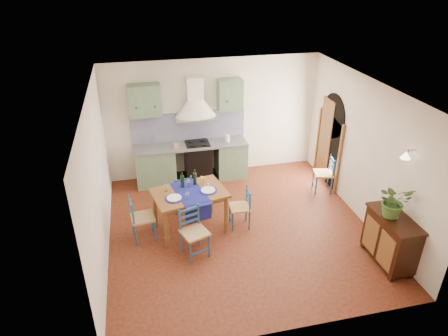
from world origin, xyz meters
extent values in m
plane|color=#3F130D|center=(0.00, 0.00, 0.00)|extent=(5.00, 5.00, 0.00)
cube|color=beige|center=(0.00, 2.50, 1.40)|extent=(5.00, 0.04, 2.80)
cube|color=gray|center=(-1.45, 2.19, 0.44)|extent=(0.90, 0.60, 0.88)
cube|color=gray|center=(0.35, 2.19, 0.44)|extent=(0.70, 0.60, 0.88)
cube|color=black|center=(-0.45, 2.19, 0.44)|extent=(0.60, 0.58, 0.88)
cube|color=gray|center=(-0.60, 2.19, 0.90)|extent=(2.60, 0.64, 0.04)
cube|color=silver|center=(-1.45, 2.19, 0.90)|extent=(0.45, 0.40, 0.03)
cylinder|color=silver|center=(-1.45, 2.37, 1.05)|extent=(0.02, 0.02, 0.26)
cube|color=black|center=(-0.45, 2.19, 0.93)|extent=(0.55, 0.48, 0.02)
cube|color=black|center=(-0.60, 2.24, 0.04)|extent=(2.60, 0.50, 0.08)
cube|color=#090C50|center=(-0.60, 2.46, 1.26)|extent=(2.65, 0.05, 0.68)
cube|color=gray|center=(-1.55, 2.32, 2.00)|extent=(0.70, 0.34, 0.70)
cube|color=gray|center=(0.35, 2.32, 2.00)|extent=(0.55, 0.34, 0.70)
cone|color=silver|center=(-0.45, 2.25, 1.75)|extent=(0.96, 0.96, 0.40)
cube|color=silver|center=(-0.45, 2.34, 2.20)|extent=(0.36, 0.30, 0.50)
cube|color=beige|center=(2.50, 0.00, 1.40)|extent=(0.04, 5.00, 2.80)
cube|color=black|center=(2.48, 1.40, 0.82)|extent=(0.03, 1.00, 1.65)
cylinder|color=black|center=(2.48, 1.40, 1.65)|extent=(0.03, 1.00, 1.00)
cube|color=brown|center=(2.46, 0.86, 0.82)|extent=(0.06, 0.06, 1.65)
cube|color=brown|center=(2.46, 1.94, 0.82)|extent=(0.06, 0.06, 1.65)
cube|color=brown|center=(2.47, 1.62, 0.98)|extent=(0.04, 0.55, 1.96)
cylinder|color=silver|center=(2.44, -1.29, 2.05)|extent=(0.15, 0.04, 0.04)
cone|color=#FFEDC6|center=(2.34, -1.29, 1.98)|extent=(0.16, 0.16, 0.12)
cube|color=beige|center=(-2.50, 0.00, 1.40)|extent=(0.04, 5.00, 2.80)
cube|color=white|center=(0.00, 0.00, 2.80)|extent=(5.00, 5.00, 0.01)
cube|color=brown|center=(-0.93, 0.20, 0.82)|extent=(1.49, 1.15, 0.05)
cube|color=brown|center=(-0.93, 0.20, 0.76)|extent=(1.33, 0.99, 0.08)
cylinder|color=brown|center=(-1.44, -0.28, 0.40)|extent=(0.08, 0.08, 0.80)
cylinder|color=brown|center=(-1.59, 0.44, 0.40)|extent=(0.08, 0.08, 0.80)
cylinder|color=brown|center=(-0.28, -0.04, 0.40)|extent=(0.08, 0.08, 0.80)
cylinder|color=brown|center=(-0.43, 0.68, 0.40)|extent=(0.08, 0.08, 0.80)
cube|color=navy|center=(-0.92, 0.15, 0.85)|extent=(0.69, 1.08, 0.01)
cube|color=navy|center=(-0.84, -0.24, 0.67)|extent=(0.49, 0.12, 0.38)
cylinder|color=navy|center=(-1.24, 0.03, 0.86)|extent=(0.33, 0.33, 0.01)
cylinder|color=white|center=(-1.24, 0.03, 0.87)|extent=(0.27, 0.27, 0.01)
cylinder|color=navy|center=(-0.58, 0.16, 0.86)|extent=(0.33, 0.33, 0.01)
cylinder|color=white|center=(-0.58, 0.16, 0.87)|extent=(0.27, 0.27, 0.01)
cylinder|color=black|center=(-1.03, 0.41, 1.01)|extent=(0.07, 0.07, 0.32)
cylinder|color=black|center=(-0.78, 0.46, 1.01)|extent=(0.07, 0.07, 0.32)
cylinder|color=white|center=(-0.64, 0.44, 0.91)|extent=(0.05, 0.05, 0.10)
sphere|color=gold|center=(-0.64, 0.44, 1.00)|extent=(0.10, 0.10, 0.10)
cylinder|color=navy|center=(-1.08, -0.80, 0.23)|extent=(0.04, 0.04, 0.47)
cylinder|color=navy|center=(-1.20, -0.46, 0.46)|extent=(0.04, 0.04, 0.92)
cylinder|color=navy|center=(-0.74, -0.68, 0.23)|extent=(0.04, 0.04, 0.47)
cylinder|color=navy|center=(-0.86, -0.34, 0.46)|extent=(0.04, 0.04, 0.92)
cube|color=tan|center=(-0.97, -0.57, 0.48)|extent=(0.55, 0.55, 0.04)
cube|color=navy|center=(-1.03, -0.40, 0.61)|extent=(0.37, 0.15, 0.05)
cube|color=navy|center=(-1.03, -0.40, 0.73)|extent=(0.37, 0.15, 0.05)
cube|color=navy|center=(-1.03, -0.40, 0.86)|extent=(0.37, 0.15, 0.05)
cube|color=navy|center=(-0.91, -0.74, 0.18)|extent=(0.36, 0.15, 0.03)
cylinder|color=navy|center=(-0.87, 1.14, 0.22)|extent=(0.03, 0.03, 0.44)
cylinder|color=navy|center=(-0.81, 0.80, 0.43)|extent=(0.03, 0.03, 0.85)
cylinder|color=navy|center=(-1.20, 1.09, 0.22)|extent=(0.03, 0.03, 0.44)
cylinder|color=navy|center=(-1.15, 0.75, 0.43)|extent=(0.03, 0.03, 0.85)
cube|color=tan|center=(-1.01, 0.95, 0.45)|extent=(0.46, 0.46, 0.04)
cube|color=navy|center=(-0.98, 0.78, 0.57)|extent=(0.36, 0.08, 0.04)
cube|color=navy|center=(-0.98, 0.78, 0.68)|extent=(0.36, 0.08, 0.04)
cube|color=navy|center=(-0.98, 0.78, 0.80)|extent=(0.36, 0.08, 0.04)
cube|color=navy|center=(-1.04, 1.12, 0.17)|extent=(0.34, 0.08, 0.02)
cylinder|color=navy|center=(-1.64, -0.04, 0.23)|extent=(0.04, 0.04, 0.46)
cylinder|color=navy|center=(-1.99, -0.08, 0.45)|extent=(0.04, 0.04, 0.89)
cylinder|color=navy|center=(-1.68, 0.32, 0.23)|extent=(0.04, 0.04, 0.46)
cylinder|color=navy|center=(-2.03, 0.28, 0.45)|extent=(0.04, 0.04, 0.89)
cube|color=tan|center=(-1.83, 0.12, 0.47)|extent=(0.46, 0.46, 0.04)
cube|color=navy|center=(-2.01, 0.10, 0.60)|extent=(0.06, 0.38, 0.04)
cube|color=navy|center=(-2.01, 0.10, 0.72)|extent=(0.06, 0.38, 0.04)
cube|color=navy|center=(-2.01, 0.10, 0.83)|extent=(0.06, 0.38, 0.04)
cube|color=navy|center=(-1.66, 0.14, 0.18)|extent=(0.07, 0.36, 0.02)
cylinder|color=navy|center=(-0.13, 0.28, 0.21)|extent=(0.03, 0.03, 0.42)
cylinder|color=navy|center=(0.20, 0.26, 0.41)|extent=(0.03, 0.03, 0.82)
cylinder|color=navy|center=(-0.15, -0.04, 0.21)|extent=(0.03, 0.03, 0.42)
cylinder|color=navy|center=(0.18, -0.07, 0.41)|extent=(0.03, 0.03, 0.82)
cube|color=tan|center=(0.03, 0.11, 0.43)|extent=(0.41, 0.41, 0.04)
cube|color=navy|center=(0.19, 0.10, 0.55)|extent=(0.05, 0.35, 0.04)
cube|color=navy|center=(0.19, 0.10, 0.66)|extent=(0.05, 0.35, 0.04)
cube|color=navy|center=(0.19, 0.10, 0.77)|extent=(0.05, 0.35, 0.04)
cube|color=navy|center=(-0.14, 0.12, 0.16)|extent=(0.05, 0.33, 0.02)
cylinder|color=navy|center=(2.07, 1.20, 0.22)|extent=(0.03, 0.03, 0.43)
cylinder|color=navy|center=(2.40, 1.13, 0.42)|extent=(0.03, 0.03, 0.85)
cylinder|color=navy|center=(2.00, 0.87, 0.22)|extent=(0.03, 0.03, 0.43)
cylinder|color=navy|center=(2.33, 0.80, 0.42)|extent=(0.03, 0.03, 0.85)
cube|color=tan|center=(2.20, 1.00, 0.45)|extent=(0.47, 0.47, 0.04)
cube|color=navy|center=(2.37, 0.96, 0.57)|extent=(0.10, 0.35, 0.04)
cube|color=navy|center=(2.37, 0.96, 0.68)|extent=(0.10, 0.35, 0.04)
cube|color=navy|center=(2.37, 0.96, 0.79)|extent=(0.10, 0.35, 0.04)
cube|color=navy|center=(2.03, 1.04, 0.17)|extent=(0.10, 0.34, 0.02)
cube|color=black|center=(2.27, -1.49, 0.49)|extent=(0.45, 1.00, 0.82)
cube|color=black|center=(2.27, -1.49, 0.92)|extent=(0.50, 1.05, 0.04)
cube|color=brown|center=(2.04, -1.72, 0.45)|extent=(0.02, 0.38, 0.63)
cube|color=brown|center=(2.04, -1.26, 0.45)|extent=(0.02, 0.38, 0.63)
cube|color=black|center=(2.09, -1.93, 0.04)|extent=(0.08, 0.08, 0.08)
cube|color=black|center=(2.09, -1.05, 0.04)|extent=(0.08, 0.08, 0.08)
cube|color=black|center=(2.44, -1.93, 0.04)|extent=(0.08, 0.08, 0.08)
cube|color=black|center=(2.44, -1.05, 0.04)|extent=(0.08, 0.08, 0.08)
imported|color=#3D6227|center=(2.21, -1.43, 1.23)|extent=(0.55, 0.48, 0.58)
camera|label=1|loc=(-1.71, -6.18, 4.73)|focal=32.00mm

